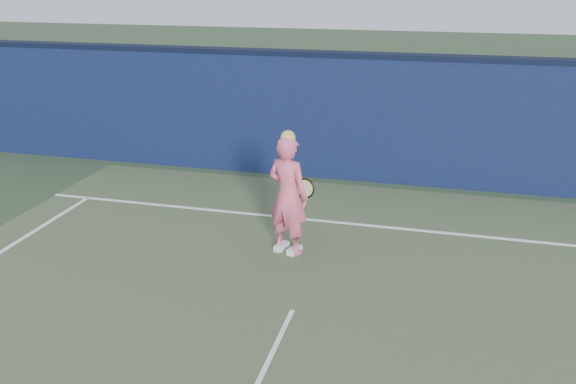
# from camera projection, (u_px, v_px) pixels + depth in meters

# --- Properties ---
(ground) EXTENTS (80.00, 80.00, 0.00)m
(ground) POSITION_uv_depth(u_px,v_px,m) (271.00, 356.00, 6.92)
(ground) COLOR #2B4128
(ground) RESTS_ON ground
(backstop_wall) EXTENTS (24.00, 0.40, 2.50)m
(backstop_wall) POSITION_uv_depth(u_px,v_px,m) (358.00, 120.00, 12.41)
(backstop_wall) COLOR #0C1037
(backstop_wall) RESTS_ON ground
(wall_cap) EXTENTS (24.00, 0.42, 0.10)m
(wall_cap) POSITION_uv_depth(u_px,v_px,m) (360.00, 55.00, 11.96)
(wall_cap) COLOR black
(wall_cap) RESTS_ON backstop_wall
(player) EXTENTS (0.79, 0.65, 1.94)m
(player) POSITION_uv_depth(u_px,v_px,m) (288.00, 195.00, 9.16)
(player) COLOR #DE5677
(player) RESTS_ON ground
(racket) EXTENTS (0.56, 0.31, 0.33)m
(racket) POSITION_uv_depth(u_px,v_px,m) (303.00, 188.00, 9.48)
(racket) COLOR black
(racket) RESTS_ON ground
(court_lines) EXTENTS (11.00, 12.04, 0.01)m
(court_lines) POSITION_uv_depth(u_px,v_px,m) (263.00, 372.00, 6.62)
(court_lines) COLOR white
(court_lines) RESTS_ON court_surface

